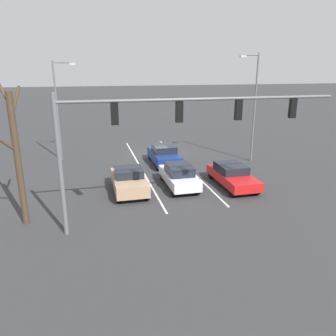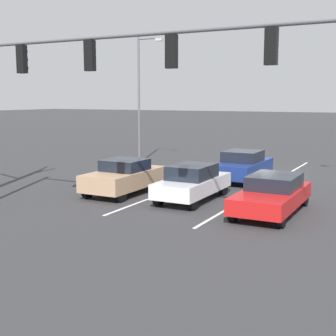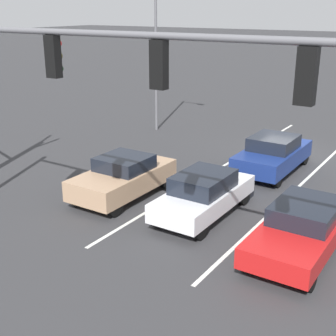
% 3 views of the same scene
% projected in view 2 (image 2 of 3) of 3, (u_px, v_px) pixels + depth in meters
% --- Properties ---
extents(ground_plane, '(240.00, 240.00, 0.00)m').
position_uv_depth(ground_plane, '(252.00, 174.00, 25.80)').
color(ground_plane, '#333335').
extents(lane_stripe_left_divider, '(0.12, 17.52, 0.01)m').
position_uv_depth(lane_stripe_left_divider, '(270.00, 184.00, 22.57)').
color(lane_stripe_left_divider, silver).
rests_on(lane_stripe_left_divider, ground_plane).
extents(lane_stripe_center_divider, '(0.12, 17.52, 0.01)m').
position_uv_depth(lane_stripe_center_divider, '(203.00, 179.00, 24.20)').
color(lane_stripe_center_divider, silver).
rests_on(lane_stripe_center_divider, ground_plane).
extents(car_tan_rightlane_front, '(1.91, 4.15, 1.50)m').
position_uv_depth(car_tan_rightlane_front, '(124.00, 176.00, 20.35)').
color(car_tan_rightlane_front, tan).
rests_on(car_tan_rightlane_front, ground_plane).
extents(car_white_midlane_front, '(1.71, 4.24, 1.48)m').
position_uv_depth(car_white_midlane_front, '(193.00, 182.00, 18.97)').
color(car_white_midlane_front, silver).
rests_on(car_white_midlane_front, ground_plane).
extents(car_red_leftlane_front, '(1.88, 4.60, 1.37)m').
position_uv_depth(car_red_leftlane_front, '(272.00, 194.00, 16.90)').
color(car_red_leftlane_front, red).
rests_on(car_red_leftlane_front, ground_plane).
extents(car_navy_midlane_second, '(1.92, 4.36, 1.52)m').
position_uv_depth(car_navy_midlane_second, '(243.00, 166.00, 23.54)').
color(car_navy_midlane_second, navy).
rests_on(car_navy_midlane_second, ground_plane).
extents(traffic_signal_gantry, '(13.30, 0.37, 6.40)m').
position_uv_depth(traffic_signal_gantry, '(76.00, 72.00, 15.07)').
color(traffic_signal_gantry, slate).
rests_on(traffic_signal_gantry, ground_plane).
extents(street_lamp_right_shoulder, '(1.77, 0.24, 7.90)m').
position_uv_depth(street_lamp_right_shoulder, '(141.00, 92.00, 29.38)').
color(street_lamp_right_shoulder, slate).
rests_on(street_lamp_right_shoulder, ground_plane).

